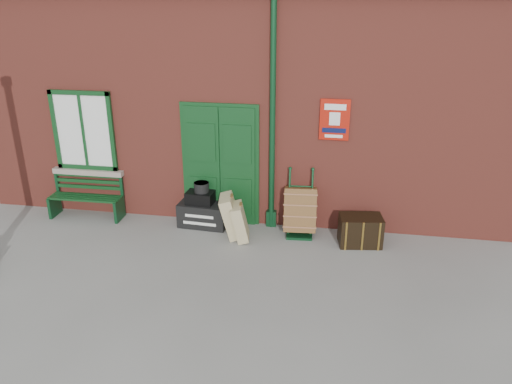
% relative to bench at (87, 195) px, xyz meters
% --- Properties ---
extents(ground, '(80.00, 80.00, 0.00)m').
position_rel_bench_xyz_m(ground, '(2.90, -1.27, -0.43)').
color(ground, gray).
rests_on(ground, ground).
extents(station_building, '(10.30, 4.30, 4.36)m').
position_rel_bench_xyz_m(station_building, '(2.90, 2.23, 1.73)').
color(station_building, brown).
rests_on(station_building, ground).
extents(bench, '(1.39, 0.46, 0.85)m').
position_rel_bench_xyz_m(bench, '(0.00, 0.00, 0.00)').
color(bench, '#103B19').
rests_on(bench, ground).
extents(houdini_trunk, '(0.92, 0.54, 0.45)m').
position_rel_bench_xyz_m(houdini_trunk, '(2.31, -0.02, -0.21)').
color(houdini_trunk, black).
rests_on(houdini_trunk, ground).
extents(strongbox, '(0.51, 0.39, 0.22)m').
position_rel_bench_xyz_m(strongbox, '(2.26, -0.02, 0.13)').
color(strongbox, black).
rests_on(strongbox, houdini_trunk).
extents(hatbox, '(0.28, 0.28, 0.18)m').
position_rel_bench_xyz_m(hatbox, '(2.29, -0.02, 0.33)').
color(hatbox, black).
rests_on(hatbox, strongbox).
extents(suitcase_back, '(0.48, 0.59, 0.77)m').
position_rel_bench_xyz_m(suitcase_back, '(2.90, -0.35, -0.04)').
color(suitcase_back, tan).
rests_on(suitcase_back, ground).
extents(suitcase_front, '(0.40, 0.53, 0.66)m').
position_rel_bench_xyz_m(suitcase_front, '(3.08, -0.45, -0.10)').
color(suitcase_front, tan).
rests_on(suitcase_front, ground).
extents(porter_trolley, '(0.61, 0.65, 1.16)m').
position_rel_bench_xyz_m(porter_trolley, '(4.09, -0.04, 0.02)').
color(porter_trolley, '#0E381C').
rests_on(porter_trolley, ground).
extents(dark_trunk, '(0.77, 0.56, 0.51)m').
position_rel_bench_xyz_m(dark_trunk, '(5.16, -0.28, -0.17)').
color(dark_trunk, black).
rests_on(dark_trunk, ground).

